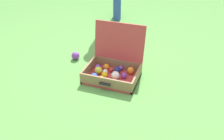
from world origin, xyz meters
The scene contains 3 objects.
ground_plane centered at (0.00, 0.00, 0.00)m, with size 16.00×16.00×0.00m, color #569342.
open_suitcase centered at (-0.05, 0.06, 0.11)m, with size 0.52×0.48×0.50m.
stray_ball_on_grass centered at (-0.57, 0.24, 0.05)m, with size 0.09×0.09×0.09m, color purple.
Camera 1 is at (0.61, -1.88, 1.35)m, focal length 38.28 mm.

